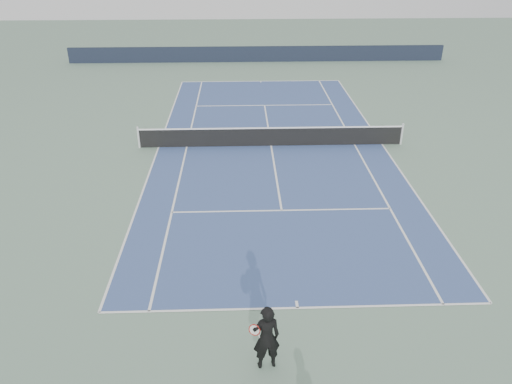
{
  "coord_description": "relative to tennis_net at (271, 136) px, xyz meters",
  "views": [
    {
      "loc": [
        -1.53,
        -22.63,
        9.3
      ],
      "look_at": [
        -0.98,
        -6.95,
        1.1
      ],
      "focal_mm": 35.0,
      "sensor_mm": 36.0,
      "label": 1
    }
  ],
  "objects": [
    {
      "name": "windscreen_far",
      "position": [
        0.0,
        17.88,
        0.1
      ],
      "size": [
        30.0,
        0.25,
        1.2
      ],
      "primitive_type": "cube",
      "color": "black",
      "rests_on": "ground"
    },
    {
      "name": "court_surface",
      "position": [
        0.0,
        0.0,
        -0.5
      ],
      "size": [
        10.97,
        23.77,
        0.01
      ],
      "primitive_type": "cube",
      "color": "#364C80",
      "rests_on": "ground"
    },
    {
      "name": "ground",
      "position": [
        0.0,
        0.0,
        -0.5
      ],
      "size": [
        80.0,
        80.0,
        0.0
      ],
      "primitive_type": "plane",
      "color": "slate"
    },
    {
      "name": "tennis_net",
      "position": [
        0.0,
        0.0,
        0.0
      ],
      "size": [
        12.9,
        0.1,
        1.07
      ],
      "color": "silver",
      "rests_on": "ground"
    },
    {
      "name": "tennis_player",
      "position": [
        -0.99,
        -13.9,
        0.39
      ],
      "size": [
        0.82,
        0.59,
        1.79
      ],
      "color": "black",
      "rests_on": "ground"
    }
  ]
}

